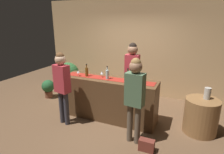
{
  "coord_description": "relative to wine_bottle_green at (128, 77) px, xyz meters",
  "views": [
    {
      "loc": [
        1.76,
        -3.84,
        2.3
      ],
      "look_at": [
        0.09,
        0.0,
        1.04
      ],
      "focal_mm": 30.9,
      "sensor_mm": 36.0,
      "label": 1
    }
  ],
  "objects": [
    {
      "name": "customer_sipping",
      "position": [
        0.36,
        -0.64,
        -0.08
      ],
      "size": [
        0.36,
        0.24,
        1.66
      ],
      "rotation": [
        0.0,
        0.0,
        -0.11
      ],
      "color": "brown",
      "rests_on": "ground"
    },
    {
      "name": "wine_glass_far_end",
      "position": [
        -0.67,
        0.08,
        -0.01
      ],
      "size": [
        0.07,
        0.07,
        0.14
      ],
      "color": "silver",
      "rests_on": "bar_counter"
    },
    {
      "name": "bartender",
      "position": [
        -0.1,
        0.62,
        -0.0
      ],
      "size": [
        0.34,
        0.25,
        1.77
      ],
      "rotation": [
        0.0,
        0.0,
        3.16
      ],
      "color": "#26262B",
      "rests_on": "ground"
    },
    {
      "name": "ground_plane",
      "position": [
        -0.48,
        0.04,
        -1.11
      ],
      "size": [
        10.0,
        10.0,
        0.0
      ],
      "primitive_type": "plane",
      "color": "brown"
    },
    {
      "name": "handbag",
      "position": [
        0.66,
        -0.81,
        -1.0
      ],
      "size": [
        0.28,
        0.14,
        0.22
      ],
      "primitive_type": "cube",
      "color": "brown",
      "rests_on": "ground"
    },
    {
      "name": "counter_runner_cloth",
      "position": [
        -0.48,
        0.04,
        -0.11
      ],
      "size": [
        2.15,
        0.28,
        0.01
      ],
      "primitive_type": "cube",
      "color": "maroon",
      "rests_on": "bar_counter"
    },
    {
      "name": "wine_bottle_clear",
      "position": [
        -0.49,
        -0.0,
        0.0
      ],
      "size": [
        0.07,
        0.07,
        0.3
      ],
      "color": "#B2C6C1",
      "rests_on": "bar_counter"
    },
    {
      "name": "round_side_table",
      "position": [
        1.54,
        0.25,
        -0.74
      ],
      "size": [
        0.68,
        0.68,
        0.74
      ],
      "primitive_type": "cylinder",
      "color": "olive",
      "rests_on": "ground"
    },
    {
      "name": "vase_on_side_table",
      "position": [
        1.6,
        0.31,
        -0.25
      ],
      "size": [
        0.13,
        0.13,
        0.24
      ],
      "primitive_type": "cylinder",
      "color": "#B7B2A8",
      "rests_on": "round_side_table"
    },
    {
      "name": "back_wall",
      "position": [
        -0.48,
        1.94,
        0.34
      ],
      "size": [
        6.0,
        0.12,
        2.9
      ],
      "primitive_type": "cube",
      "color": "tan",
      "rests_on": "ground"
    },
    {
      "name": "wine_glass_mid_counter",
      "position": [
        0.18,
        -0.05,
        -0.01
      ],
      "size": [
        0.07,
        0.07,
        0.14
      ],
      "color": "silver",
      "rests_on": "bar_counter"
    },
    {
      "name": "wine_bottle_amber",
      "position": [
        -1.03,
        0.0,
        0.0
      ],
      "size": [
        0.07,
        0.07,
        0.3
      ],
      "color": "brown",
      "rests_on": "bar_counter"
    },
    {
      "name": "potted_plant_tall",
      "position": [
        -2.34,
        1.03,
        -0.53
      ],
      "size": [
        0.68,
        0.68,
        1.0
      ],
      "color": "#9E9389",
      "rests_on": "ground"
    },
    {
      "name": "wine_glass_near_customer",
      "position": [
        -1.22,
        -0.06,
        -0.01
      ],
      "size": [
        0.07,
        0.07,
        0.14
      ],
      "color": "silver",
      "rests_on": "bar_counter"
    },
    {
      "name": "potted_plant_small",
      "position": [
        -2.68,
        0.46,
        -0.79
      ],
      "size": [
        0.38,
        0.38,
        0.55
      ],
      "color": "brown",
      "rests_on": "ground"
    },
    {
      "name": "customer_browsing",
      "position": [
        -1.3,
        -0.6,
        -0.1
      ],
      "size": [
        0.37,
        0.26,
        1.64
      ],
      "rotation": [
        0.0,
        0.0,
        -0.2
      ],
      "color": "#33333D",
      "rests_on": "ground"
    },
    {
      "name": "bar_counter",
      "position": [
        -0.48,
        0.04,
        -0.61
      ],
      "size": [
        2.26,
        0.6,
        0.99
      ],
      "primitive_type": "cube",
      "color": "#543821",
      "rests_on": "ground"
    },
    {
      "name": "wine_bottle_green",
      "position": [
        0.0,
        0.0,
        0.0
      ],
      "size": [
        0.07,
        0.07,
        0.3
      ],
      "color": "#194723",
      "rests_on": "bar_counter"
    }
  ]
}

